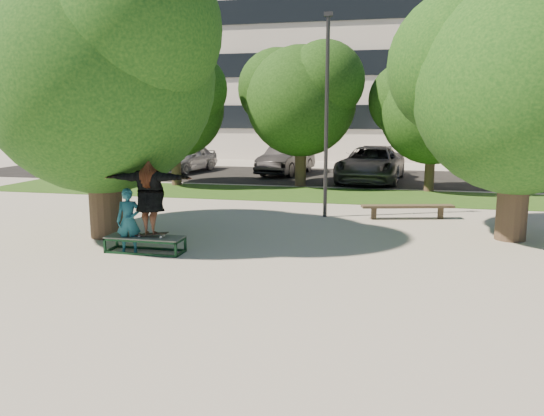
% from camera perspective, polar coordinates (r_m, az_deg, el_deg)
% --- Properties ---
extents(ground, '(120.00, 120.00, 0.00)m').
position_cam_1_polar(ground, '(12.03, -2.11, -5.15)').
color(ground, '#99958C').
rests_on(ground, ground).
extents(grass_strip, '(30.00, 4.00, 0.02)m').
position_cam_1_polar(grass_strip, '(21.05, 7.26, 1.35)').
color(grass_strip, '#1C4112').
rests_on(grass_strip, ground).
extents(asphalt_strip, '(40.00, 8.00, 0.01)m').
position_cam_1_polar(asphalt_strip, '(27.56, 6.55, 3.39)').
color(asphalt_strip, black).
rests_on(asphalt_strip, ground).
extents(tree_left, '(6.96, 5.95, 7.12)m').
position_cam_1_polar(tree_left, '(14.38, -18.35, 14.61)').
color(tree_left, '#38281E').
rests_on(tree_left, ground).
extents(tree_right, '(6.24, 5.33, 6.51)m').
position_cam_1_polar(tree_right, '(14.62, 24.96, 12.82)').
color(tree_right, '#38281E').
rests_on(tree_right, ground).
extents(bg_tree_left, '(5.28, 4.51, 5.77)m').
position_cam_1_polar(bg_tree_left, '(24.27, -10.57, 11.22)').
color(bg_tree_left, '#38281E').
rests_on(bg_tree_left, ground).
extents(bg_tree_mid, '(5.76, 4.92, 6.24)m').
position_cam_1_polar(bg_tree_mid, '(23.67, 3.00, 12.10)').
color(bg_tree_mid, '#38281E').
rests_on(bg_tree_mid, ground).
extents(bg_tree_right, '(5.04, 4.31, 5.43)m').
position_cam_1_polar(bg_tree_right, '(22.83, 16.74, 10.45)').
color(bg_tree_right, '#38281E').
rests_on(bg_tree_right, ground).
extents(lamppost, '(0.25, 0.15, 6.11)m').
position_cam_1_polar(lamppost, '(16.34, 5.89, 9.97)').
color(lamppost, '#2D2D30').
rests_on(lamppost, ground).
extents(office_building, '(30.00, 14.12, 16.00)m').
position_cam_1_polar(office_building, '(43.76, 6.52, 16.30)').
color(office_building, beige).
rests_on(office_building, ground).
extents(grind_box, '(1.80, 0.60, 0.38)m').
position_cam_1_polar(grind_box, '(12.62, -13.48, -3.82)').
color(grind_box, black).
rests_on(grind_box, ground).
extents(skater_rig, '(2.09, 0.72, 1.75)m').
position_cam_1_polar(skater_rig, '(12.34, -13.00, 1.09)').
color(skater_rig, white).
rests_on(skater_rig, grind_box).
extents(bystander, '(0.63, 0.51, 1.50)m').
position_cam_1_polar(bystander, '(12.57, -15.16, -1.33)').
color(bystander, '#18505D').
rests_on(bystander, ground).
extents(bench, '(2.81, 1.07, 0.43)m').
position_cam_1_polar(bench, '(16.67, 14.37, 0.07)').
color(bench, '#433928').
rests_on(bench, ground).
extents(car_silver_a, '(2.54, 4.78, 1.55)m').
position_cam_1_polar(car_silver_a, '(29.93, -9.19, 5.32)').
color(car_silver_a, '#A1A1A6').
rests_on(car_silver_a, asphalt_strip).
extents(car_dark, '(2.47, 5.06, 1.60)m').
position_cam_1_polar(car_dark, '(28.37, 1.53, 5.25)').
color(car_dark, black).
rests_on(car_dark, asphalt_strip).
extents(car_grey, '(3.29, 6.17, 1.65)m').
position_cam_1_polar(car_grey, '(25.63, 10.59, 4.64)').
color(car_grey, '#535257').
rests_on(car_grey, asphalt_strip).
extents(car_silver_b, '(2.22, 5.33, 1.54)m').
position_cam_1_polar(car_silver_b, '(27.11, 11.32, 4.77)').
color(car_silver_b, '#A3A2A7').
rests_on(car_silver_b, asphalt_strip).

